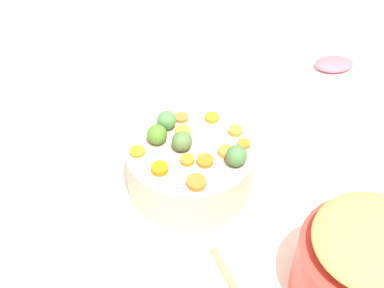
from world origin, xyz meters
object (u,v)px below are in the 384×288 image
metal_pot (362,273)px  casserole_dish (25,249)px  serving_bowl_carrots (192,166)px  ham_plate (338,73)px

metal_pot → casserole_dish: (-0.57, -0.16, -0.01)m
metal_pot → casserole_dish: bearing=-164.5°
serving_bowl_carrots → casserole_dish: bearing=-125.2°
casserole_dish → ham_plate: (0.43, 0.78, -0.05)m
serving_bowl_carrots → ham_plate: (0.22, 0.48, -0.05)m
metal_pot → casserole_dish: size_ratio=1.12×
casserole_dish → ham_plate: bearing=61.2°
casserole_dish → serving_bowl_carrots: bearing=54.8°
serving_bowl_carrots → metal_pot: bearing=-20.6°
casserole_dish → ham_plate: size_ratio=0.95×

